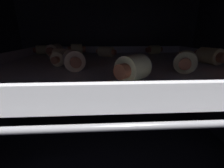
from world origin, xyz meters
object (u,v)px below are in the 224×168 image
at_px(pig_in_blanket_mid_0, 106,52).
at_px(pig_in_blanket_mid_10, 61,58).
at_px(pig_in_blanket_mid_1, 77,49).
at_px(pig_in_blanket_mid_8, 210,56).
at_px(pig_in_blanket_mid_2, 133,68).
at_px(pig_in_blanket_mid_4, 185,62).
at_px(pig_in_blanket_mid_7, 44,50).
at_px(pig_in_blanket_mid_9, 62,55).
at_px(oven_rack_mid, 114,68).
at_px(pig_in_blanket_mid_5, 74,61).
at_px(baking_tray_mid, 114,64).
at_px(pig_in_blanket_mid_6, 55,50).
at_px(pig_in_blanket_mid_3, 154,50).

xyz_separation_m(pig_in_blanket_mid_0, pig_in_blanket_mid_10, (-0.09, -0.11, 0.00)).
relative_size(pig_in_blanket_mid_1, pig_in_blanket_mid_8, 0.78).
bearing_deg(pig_in_blanket_mid_2, pig_in_blanket_mid_8, 31.69).
bearing_deg(pig_in_blanket_mid_4, pig_in_blanket_mid_7, 142.38).
relative_size(pig_in_blanket_mid_0, pig_in_blanket_mid_2, 1.00).
distance_m(pig_in_blanket_mid_0, pig_in_blanket_mid_9, 0.12).
xyz_separation_m(oven_rack_mid, pig_in_blanket_mid_5, (-0.07, -0.06, 0.03)).
height_order(pig_in_blanket_mid_1, pig_in_blanket_mid_2, pig_in_blanket_mid_2).
relative_size(oven_rack_mid, pig_in_blanket_mid_2, 10.38).
height_order(oven_rack_mid, pig_in_blanket_mid_9, pig_in_blanket_mid_9).
distance_m(pig_in_blanket_mid_0, pig_in_blanket_mid_2, 0.22).
xyz_separation_m(pig_in_blanket_mid_1, pig_in_blanket_mid_7, (-0.10, 0.02, -0.00)).
height_order(baking_tray_mid, pig_in_blanket_mid_0, pig_in_blanket_mid_0).
height_order(pig_in_blanket_mid_1, pig_in_blanket_mid_8, same).
bearing_deg(pig_in_blanket_mid_9, pig_in_blanket_mid_0, 32.70).
bearing_deg(pig_in_blanket_mid_4, pig_in_blanket_mid_9, 153.24).
distance_m(pig_in_blanket_mid_1, pig_in_blanket_mid_2, 0.28).
xyz_separation_m(pig_in_blanket_mid_2, pig_in_blanket_mid_6, (-0.17, 0.24, -0.00)).
relative_size(pig_in_blanket_mid_4, pig_in_blanket_mid_7, 0.95).
bearing_deg(pig_in_blanket_mid_9, baking_tray_mid, -16.50).
xyz_separation_m(pig_in_blanket_mid_1, pig_in_blanket_mid_4, (0.20, -0.22, 0.00)).
distance_m(pig_in_blanket_mid_0, pig_in_blanket_mid_5, 0.16).
bearing_deg(pig_in_blanket_mid_4, oven_rack_mid, 144.06).
xyz_separation_m(baking_tray_mid, pig_in_blanket_mid_6, (-0.15, 0.12, 0.02)).
bearing_deg(pig_in_blanket_mid_5, pig_in_blanket_mid_1, 98.04).
distance_m(oven_rack_mid, pig_in_blanket_mid_1, 0.17).
bearing_deg(pig_in_blanket_mid_9, pig_in_blanket_mid_6, 115.72).
bearing_deg(pig_in_blanket_mid_6, baking_tray_mid, -38.01).
height_order(baking_tray_mid, pig_in_blanket_mid_5, pig_in_blanket_mid_5).
height_order(pig_in_blanket_mid_0, pig_in_blanket_mid_9, pig_in_blanket_mid_9).
xyz_separation_m(pig_in_blanket_mid_4, pig_in_blanket_mid_7, (-0.30, 0.23, -0.00)).
relative_size(pig_in_blanket_mid_7, pig_in_blanket_mid_8, 0.86).
bearing_deg(baking_tray_mid, pig_in_blanket_mid_8, -3.38).
distance_m(pig_in_blanket_mid_1, pig_in_blanket_mid_8, 0.33).
distance_m(pig_in_blanket_mid_4, pig_in_blanket_mid_9, 0.24).
bearing_deg(pig_in_blanket_mid_6, pig_in_blanket_mid_8, -20.89).
bearing_deg(baking_tray_mid, pig_in_blanket_mid_3, 48.50).
relative_size(pig_in_blanket_mid_5, pig_in_blanket_mid_8, 0.72).
xyz_separation_m(pig_in_blanket_mid_7, pig_in_blanket_mid_10, (0.09, -0.17, 0.00)).
distance_m(pig_in_blanket_mid_2, pig_in_blanket_mid_6, 0.29).
height_order(pig_in_blanket_mid_8, pig_in_blanket_mid_9, pig_in_blanket_mid_8).
bearing_deg(baking_tray_mid, oven_rack_mid, -90.00).
distance_m(pig_in_blanket_mid_3, pig_in_blanket_mid_4, 0.23).
bearing_deg(oven_rack_mid, pig_in_blanket_mid_4, -35.94).
height_order(baking_tray_mid, pig_in_blanket_mid_9, pig_in_blanket_mid_9).
distance_m(pig_in_blanket_mid_0, pig_in_blanket_mid_1, 0.09).
relative_size(pig_in_blanket_mid_1, pig_in_blanket_mid_10, 0.93).
distance_m(oven_rack_mid, pig_in_blanket_mid_8, 0.19).
bearing_deg(pig_in_blanket_mid_2, pig_in_blanket_mid_4, 25.45).
distance_m(pig_in_blanket_mid_7, pig_in_blanket_mid_9, 0.15).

